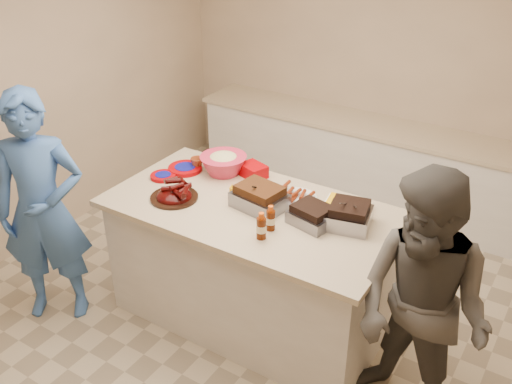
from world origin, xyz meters
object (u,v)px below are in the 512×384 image
Objects in this scene: mustard_bottle at (232,198)px; guest_blue at (63,308)px; roasting_pan at (348,226)px; coleslaw_bowl at (224,173)px; bbq_bottle_a at (261,238)px; plastic_cup at (197,169)px; island at (253,315)px; bbq_bottle_b at (270,229)px; rib_platter at (174,198)px.

mustard_bottle is 1.72m from guest_blue.
coleslaw_bowl is (-1.17, 0.19, 0.00)m from roasting_pan.
roasting_pan is 2.44m from guest_blue.
roasting_pan is 0.61m from bbq_bottle_a.
plastic_cup is at bearing 161.82° from roasting_pan.
bbq_bottle_a is at bearing -49.14° from island.
plastic_cup is at bearing 154.53° from bbq_bottle_b.
roasting_pan is 0.89m from mustard_bottle.
coleslaw_bowl is at bearing 11.68° from plastic_cup.
mustard_bottle is at bearing 154.40° from bbq_bottle_b.
plastic_cup is at bearing 108.19° from rib_platter.
mustard_bottle reaches higher than island.
rib_platter is 0.83m from bbq_bottle_a.
bbq_bottle_b reaches higher than guest_blue.
plastic_cup is at bearing -168.32° from coleslaw_bowl.
bbq_bottle_a reaches higher than bbq_bottle_b.
mustard_bottle is 0.57m from plastic_cup.
rib_platter is 0.43m from mustard_bottle.
mustard_bottle is (0.35, 0.24, 0.00)m from rib_platter.
mustard_bottle is (0.28, -0.29, 0.00)m from coleslaw_bowl.
bbq_bottle_a is (0.75, -0.63, 0.00)m from coleslaw_bowl.
mustard_bottle is at bearing -0.56° from guest_blue.
bbq_bottle_a is at bearing -19.57° from guest_blue.
rib_platter is at bearing 172.80° from bbq_bottle_a.
rib_platter is 0.82m from bbq_bottle_b.
coleslaw_bowl is at bearing 16.14° from guest_blue.
rib_platter is at bearing -97.53° from coleslaw_bowl.
roasting_pan and mustard_bottle have the same top height.
island is 1.55m from guest_blue.
island is 7.40× the size of roasting_pan.
roasting_pan is 2.78× the size of plastic_cup.
roasting_pan is 1.59× the size of bbq_bottle_b.
island is at bearing 179.18° from roasting_pan.
coleslaw_bowl is 0.98m from bbq_bottle_a.
bbq_bottle_a reaches higher than mustard_bottle.
bbq_bottle_a is at bearing -36.45° from mustard_bottle.
coleslaw_bowl reaches higher than rib_platter.
guest_blue is (-2.04, -0.90, -1.00)m from roasting_pan.
guest_blue is at bearing -145.49° from mustard_bottle.
island is 1.26m from plastic_cup.
island is at bearing 20.16° from rib_platter.
coleslaw_bowl reaches higher than bbq_bottle_b.
coleslaw_bowl reaches higher than guest_blue.
mustard_bottle is at bearing 34.27° from rib_platter.
bbq_bottle_a reaches higher than roasting_pan.
roasting_pan is (1.24, 0.34, 0.00)m from rib_platter.
rib_platter reaches higher than island.
guest_blue is at bearing -160.51° from bbq_bottle_b.
bbq_bottle_b reaches higher than island.
coleslaw_bowl reaches higher than plastic_cup.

